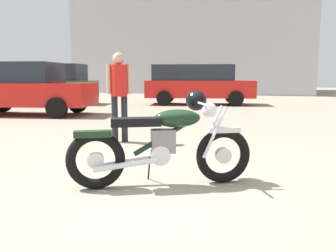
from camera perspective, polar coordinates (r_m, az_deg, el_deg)
The scene contains 7 objects.
ground_plane at distance 3.75m, azimuth -1.65°, elevation -10.92°, with size 80.00×80.00×0.00m, color gray.
vintage_motorcycle at distance 3.91m, azimuth -0.38°, elevation -2.64°, with size 1.93×1.08×1.07m.
bystander at distance 6.54m, azimuth -7.99°, elevation 6.22°, with size 0.41×0.30×1.66m.
blue_hatchback_right at distance 12.09m, azimuth -22.10°, elevation 5.64°, with size 4.43×2.46×1.67m.
red_hatchback_near at distance 15.59m, azimuth 4.79°, elevation 6.98°, with size 4.95×2.62×1.74m.
pale_sedan_back at distance 16.58m, azimuth -18.26°, elevation 6.59°, with size 4.12×2.30×1.78m.
industrial_building at distance 30.93m, azimuth 5.48°, elevation 14.71°, with size 18.68×13.38×21.24m.
Camera 1 is at (1.06, -3.38, 1.22)m, focal length 37.33 mm.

